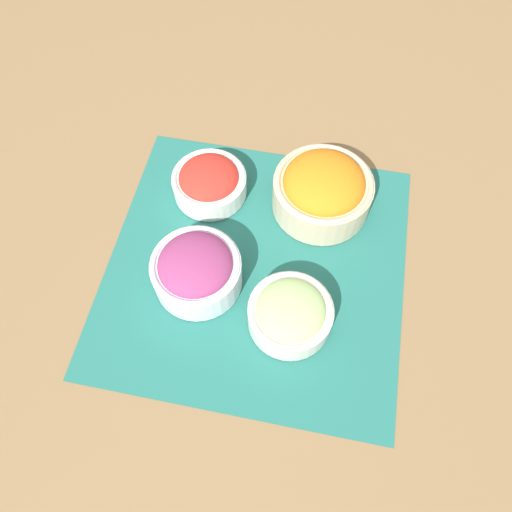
# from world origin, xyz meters

# --- Properties ---
(ground_plane) EXTENTS (3.00, 3.00, 0.00)m
(ground_plane) POSITION_xyz_m (0.00, 0.00, 0.00)
(ground_plane) COLOR olive
(placemat) EXTENTS (0.46, 0.46, 0.00)m
(placemat) POSITION_xyz_m (0.00, 0.00, 0.00)
(placemat) COLOR #236B60
(placemat) RESTS_ON ground_plane
(tomato_bowl) EXTENTS (0.12, 0.12, 0.06)m
(tomato_bowl) POSITION_xyz_m (-0.12, -0.10, 0.03)
(tomato_bowl) COLOR white
(tomato_bowl) RESTS_ON placemat
(onion_bowl) EXTENTS (0.13, 0.13, 0.08)m
(onion_bowl) POSITION_xyz_m (0.04, -0.08, 0.04)
(onion_bowl) COLOR silver
(onion_bowl) RESTS_ON placemat
(cucumber_bowl) EXTENTS (0.12, 0.12, 0.06)m
(cucumber_bowl) POSITION_xyz_m (0.08, 0.07, 0.03)
(cucumber_bowl) COLOR silver
(cucumber_bowl) RESTS_ON placemat
(carrot_bowl) EXTENTS (0.16, 0.16, 0.09)m
(carrot_bowl) POSITION_xyz_m (-0.13, 0.08, 0.05)
(carrot_bowl) COLOR beige
(carrot_bowl) RESTS_ON placemat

